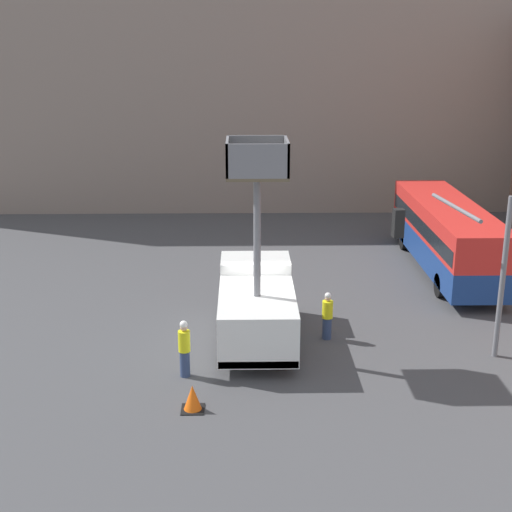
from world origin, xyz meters
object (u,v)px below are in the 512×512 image
utility_truck (256,302)px  road_worker_directing (327,316)px  traffic_light_pole (464,250)px  road_worker_near_truck (184,348)px  city_bus (447,232)px  traffic_cone_near_truck (193,398)px

utility_truck → road_worker_directing: 2.59m
traffic_light_pole → road_worker_near_truck: traffic_light_pole is taller
city_bus → road_worker_near_truck: (-11.13, -10.45, -0.87)m
utility_truck → road_worker_near_truck: bearing=-130.9°
road_worker_near_truck → traffic_light_pole: bearing=65.6°
road_worker_directing → traffic_cone_near_truck: (-4.45, -4.99, -0.50)m
city_bus → traffic_cone_near_truck: bearing=121.4°
traffic_light_pole → road_worker_near_truck: bearing=-172.9°
utility_truck → traffic_cone_near_truck: utility_truck is taller
utility_truck → traffic_cone_near_truck: (-1.94, -4.83, -1.12)m
road_worker_near_truck → traffic_cone_near_truck: size_ratio=2.44×
utility_truck → traffic_light_pole: (6.62, -1.56, 2.30)m
traffic_cone_near_truck → road_worker_near_truck: bearing=100.1°
traffic_light_pole → road_worker_directing: traffic_light_pole is taller
traffic_cone_near_truck → city_bus: bearing=49.6°
traffic_light_pole → road_worker_near_truck: (-8.94, -1.12, -2.83)m
traffic_cone_near_truck → traffic_light_pole: bearing=20.9°
city_bus → traffic_cone_near_truck: city_bus is taller
traffic_light_pole → city_bus: bearing=76.8°
traffic_light_pole → road_worker_near_truck: 9.45m
traffic_light_pole → traffic_cone_near_truck: size_ratio=7.14×
city_bus → traffic_cone_near_truck: size_ratio=14.37×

